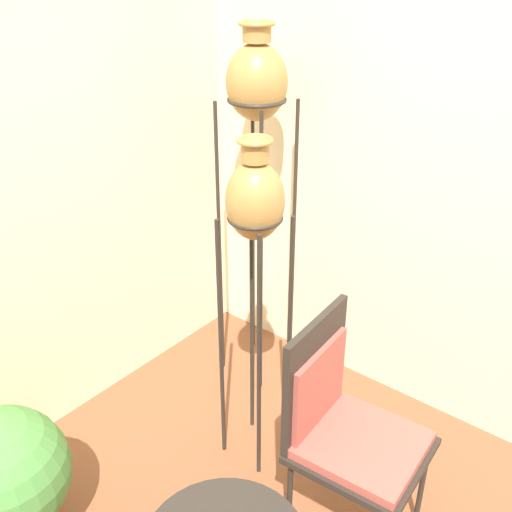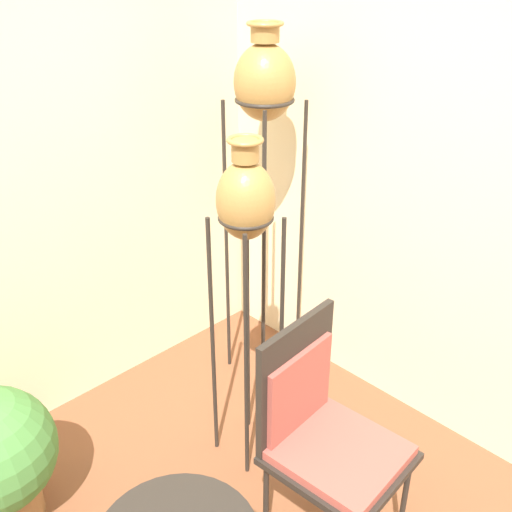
{
  "view_description": "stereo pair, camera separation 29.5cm",
  "coord_description": "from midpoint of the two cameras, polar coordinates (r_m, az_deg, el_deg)",
  "views": [
    {
      "loc": [
        -1.01,
        -0.78,
        2.31
      ],
      "look_at": [
        1.03,
        0.87,
        0.93
      ],
      "focal_mm": 42.0,
      "sensor_mm": 36.0,
      "label": 1
    },
    {
      "loc": [
        -0.81,
        -1.0,
        2.31
      ],
      "look_at": [
        1.03,
        0.87,
        0.93
      ],
      "focal_mm": 42.0,
      "sensor_mm": 36.0,
      "label": 2
    }
  ],
  "objects": [
    {
      "name": "wall_right",
      "position": [
        2.87,
        24.77,
        5.61
      ],
      "size": [
        0.06,
        7.22,
        2.7
      ],
      "color": "beige",
      "rests_on": "ground_plane"
    },
    {
      "name": "vase_stand_tall",
      "position": [
        3.03,
        3.73,
        15.25
      ],
      "size": [
        0.31,
        0.31,
        1.98
      ],
      "color": "#28231E",
      "rests_on": "ground_plane"
    },
    {
      "name": "vase_stand_medium",
      "position": [
        2.48,
        2.44,
        4.17
      ],
      "size": [
        0.25,
        0.25,
        1.63
      ],
      "color": "#28231E",
      "rests_on": "ground_plane"
    },
    {
      "name": "chair",
      "position": [
        2.53,
        9.81,
        -15.98
      ],
      "size": [
        0.51,
        0.53,
        1.02
      ],
      "rotation": [
        0.0,
        0.0,
        0.07
      ],
      "color": "#28231E",
      "rests_on": "ground_plane"
    }
  ]
}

